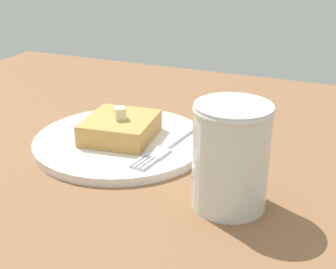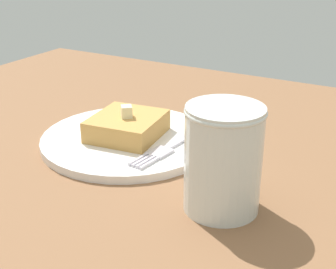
# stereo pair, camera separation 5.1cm
# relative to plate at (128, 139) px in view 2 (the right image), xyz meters

# --- Properties ---
(table_surface) EXTENTS (0.98, 0.98, 0.03)m
(table_surface) POSITION_rel_plate_xyz_m (0.04, -0.11, -0.02)
(table_surface) COLOR brown
(table_surface) RESTS_ON ground
(plate) EXTENTS (0.22, 0.22, 0.01)m
(plate) POSITION_rel_plate_xyz_m (0.00, 0.00, 0.00)
(plate) COLOR white
(plate) RESTS_ON table_surface
(toast_slice_center) EXTENTS (0.09, 0.10, 0.03)m
(toast_slice_center) POSITION_rel_plate_xyz_m (-0.00, 0.00, 0.02)
(toast_slice_center) COLOR #C69148
(toast_slice_center) RESTS_ON plate
(butter_pat_primary) EXTENTS (0.02, 0.02, 0.01)m
(butter_pat_primary) POSITION_rel_plate_xyz_m (0.00, -0.00, 0.04)
(butter_pat_primary) COLOR #F1E8B4
(butter_pat_primary) RESTS_ON toast_slice_center
(fork) EXTENTS (0.04, 0.16, 0.00)m
(fork) POSITION_rel_plate_xyz_m (0.07, -0.00, 0.01)
(fork) COLOR silver
(fork) RESTS_ON plate
(syrup_jar) EXTENTS (0.08, 0.08, 0.11)m
(syrup_jar) POSITION_rel_plate_xyz_m (0.17, -0.08, 0.04)
(syrup_jar) COLOR #592A0C
(syrup_jar) RESTS_ON table_surface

